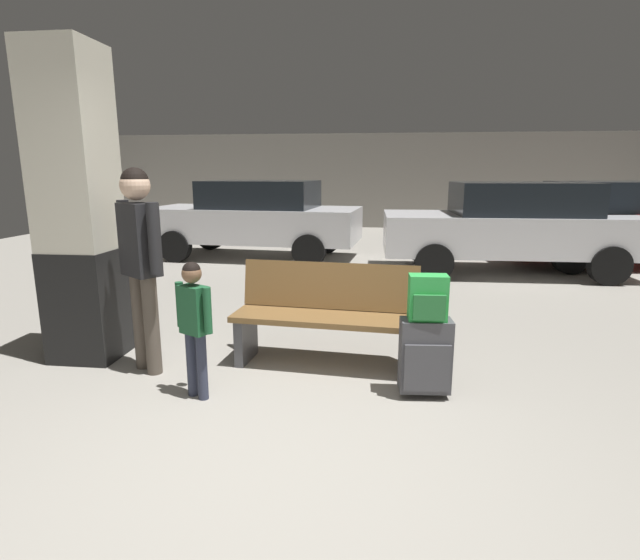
{
  "coord_description": "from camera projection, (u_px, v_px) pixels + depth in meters",
  "views": [
    {
      "loc": [
        0.59,
        -2.45,
        1.68
      ],
      "look_at": [
        0.14,
        1.3,
        0.85
      ],
      "focal_mm": 27.69,
      "sensor_mm": 36.0,
      "label": 1
    }
  ],
  "objects": [
    {
      "name": "ground_plane",
      "position": [
        333.0,
        302.0,
        6.69
      ],
      "size": [
        18.0,
        18.0,
        0.1
      ],
      "primitive_type": "cube",
      "color": "gray"
    },
    {
      "name": "garage_back_wall",
      "position": [
        361.0,
        181.0,
        14.97
      ],
      "size": [
        18.0,
        0.12,
        2.8
      ],
      "primitive_type": "cube",
      "color": "gray",
      "rests_on": "ground_plane"
    },
    {
      "name": "structural_pillar",
      "position": [
        79.0,
        210.0,
        4.32
      ],
      "size": [
        0.57,
        0.57,
        2.73
      ],
      "color": "black",
      "rests_on": "ground_plane"
    },
    {
      "name": "bench",
      "position": [
        326.0,
        316.0,
        4.33
      ],
      "size": [
        1.64,
        0.67,
        0.89
      ],
      "color": "brown",
      "rests_on": "ground_plane"
    },
    {
      "name": "suitcase",
      "position": [
        425.0,
        356.0,
        3.72
      ],
      "size": [
        0.39,
        0.26,
        0.6
      ],
      "color": "#4C4C51",
      "rests_on": "ground_plane"
    },
    {
      "name": "backpack_bright",
      "position": [
        428.0,
        298.0,
        3.62
      ],
      "size": [
        0.29,
        0.2,
        0.34
      ],
      "color": "green",
      "rests_on": "suitcase"
    },
    {
      "name": "child",
      "position": [
        194.0,
        315.0,
        3.63
      ],
      "size": [
        0.32,
        0.26,
        1.05
      ],
      "color": "#33384C",
      "rests_on": "ground_plane"
    },
    {
      "name": "adult",
      "position": [
        140.0,
        249.0,
        4.05
      ],
      "size": [
        0.49,
        0.39,
        1.72
      ],
      "color": "brown",
      "rests_on": "ground_plane"
    },
    {
      "name": "parked_car_far",
      "position": [
        256.0,
        217.0,
        9.72
      ],
      "size": [
        4.23,
        2.07,
        1.51
      ],
      "color": "silver",
      "rests_on": "ground_plane"
    },
    {
      "name": "parked_car_side",
      "position": [
        622.0,
        221.0,
        8.9
      ],
      "size": [
        4.26,
        2.14,
        1.51
      ],
      "color": "maroon",
      "rests_on": "ground_plane"
    },
    {
      "name": "parked_car_near",
      "position": [
        511.0,
        225.0,
        8.21
      ],
      "size": [
        4.13,
        1.86,
        1.51
      ],
      "color": "silver",
      "rests_on": "ground_plane"
    }
  ]
}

